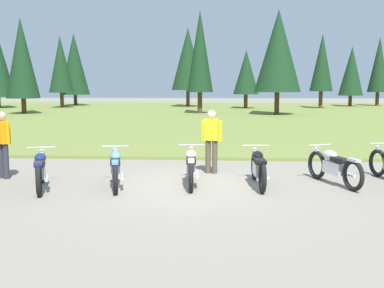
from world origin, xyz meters
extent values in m
plane|color=gray|center=(0.00, 0.00, 0.00)|extent=(140.00, 140.00, 0.00)
cube|color=olive|center=(0.00, 25.57, 0.05)|extent=(80.00, 44.00, 0.10)
cylinder|color=#47331E|center=(-2.84, 36.72, 0.90)|extent=(0.36, 0.36, 1.79)
cone|color=#143319|center=(-2.84, 36.72, 4.94)|extent=(3.37, 3.37, 6.29)
cylinder|color=#47331E|center=(17.28, 39.68, 0.78)|extent=(0.36, 0.36, 1.56)
cone|color=#143319|center=(17.28, 39.68, 4.47)|extent=(2.16, 2.16, 5.81)
cylinder|color=#47331E|center=(-15.28, 38.40, 0.64)|extent=(0.36, 0.36, 1.28)
cone|color=#143319|center=(-15.28, 38.40, 4.55)|extent=(3.15, 3.15, 6.55)
cylinder|color=#47331E|center=(-15.06, 33.59, 0.79)|extent=(0.36, 0.36, 1.58)
cone|color=#143319|center=(-15.06, 33.59, 4.32)|extent=(2.38, 2.38, 5.49)
cylinder|color=#47331E|center=(4.82, 24.30, 0.90)|extent=(0.36, 0.36, 1.79)
cone|color=#143319|center=(4.82, 24.30, 4.82)|extent=(3.48, 3.48, 6.05)
cylinder|color=#47331E|center=(10.15, 34.18, 0.86)|extent=(0.36, 0.36, 1.72)
cone|color=#143319|center=(10.15, 34.18, 4.42)|extent=(2.18, 2.18, 5.41)
cylinder|color=#47331E|center=(-14.72, 24.17, 0.65)|extent=(0.36, 0.36, 1.29)
cone|color=#143319|center=(-14.72, 24.17, 4.36)|extent=(2.55, 2.55, 6.13)
cylinder|color=#47331E|center=(-1.04, 25.47, 0.88)|extent=(0.36, 0.36, 1.76)
cone|color=#143319|center=(-1.04, 25.47, 4.91)|extent=(2.05, 2.05, 6.30)
cylinder|color=#47331E|center=(2.95, 33.43, 0.72)|extent=(0.36, 0.36, 1.44)
cone|color=#143319|center=(2.95, 33.43, 3.51)|extent=(2.42, 2.42, 4.15)
cylinder|color=#47331E|center=(14.09, 38.38, 0.61)|extent=(0.36, 0.36, 1.23)
cone|color=#143319|center=(14.09, 38.38, 3.74)|extent=(2.50, 2.50, 5.03)
torus|color=black|center=(-3.55, 0.13, 0.35)|extent=(0.33, 0.69, 0.70)
torus|color=black|center=(-3.09, -1.19, 0.35)|extent=(0.33, 0.69, 0.70)
cube|color=silver|center=(-3.32, -0.53, 0.40)|extent=(0.40, 0.67, 0.28)
ellipsoid|color=navy|center=(-3.38, -0.36, 0.68)|extent=(0.40, 0.54, 0.22)
cube|color=black|center=(-3.25, -0.73, 0.62)|extent=(0.37, 0.53, 0.10)
cube|color=navy|center=(-3.09, -1.19, 0.69)|extent=(0.24, 0.35, 0.06)
cylinder|color=silver|center=(-3.52, 0.04, 0.86)|extent=(0.60, 0.24, 0.03)
sphere|color=silver|center=(-3.56, 0.15, 0.73)|extent=(0.14, 0.14, 0.14)
cylinder|color=silver|center=(-3.09, -0.76, 0.30)|extent=(0.25, 0.54, 0.07)
torus|color=black|center=(-1.86, 0.48, 0.35)|extent=(0.26, 0.70, 0.70)
torus|color=black|center=(-1.54, -0.89, 0.35)|extent=(0.26, 0.70, 0.70)
cube|color=silver|center=(-1.70, -0.21, 0.40)|extent=(0.34, 0.67, 0.28)
ellipsoid|color=#598CC6|center=(-1.74, -0.03, 0.68)|extent=(0.36, 0.53, 0.22)
cube|color=black|center=(-1.65, -0.42, 0.62)|extent=(0.32, 0.52, 0.10)
cube|color=#598CC6|center=(-1.54, -0.89, 0.69)|extent=(0.21, 0.34, 0.06)
cylinder|color=silver|center=(-1.83, 0.38, 0.86)|extent=(0.61, 0.17, 0.03)
sphere|color=silver|center=(-1.86, 0.49, 0.73)|extent=(0.14, 0.14, 0.14)
cylinder|color=silver|center=(-1.49, -0.47, 0.30)|extent=(0.19, 0.55, 0.07)
torus|color=black|center=(-0.04, 0.82, 0.35)|extent=(0.15, 0.71, 0.70)
torus|color=black|center=(0.06, -0.57, 0.35)|extent=(0.15, 0.71, 0.70)
cube|color=silver|center=(0.01, 0.13, 0.40)|extent=(0.24, 0.65, 0.28)
ellipsoid|color=beige|center=(0.00, 0.30, 0.68)|extent=(0.29, 0.50, 0.22)
cube|color=black|center=(0.03, -0.09, 0.62)|extent=(0.25, 0.49, 0.10)
cube|color=beige|center=(0.06, -0.57, 0.69)|extent=(0.16, 0.33, 0.06)
cylinder|color=silver|center=(-0.03, 0.72, 0.86)|extent=(0.62, 0.08, 0.03)
sphere|color=silver|center=(-0.04, 0.84, 0.73)|extent=(0.14, 0.14, 0.14)
cylinder|color=silver|center=(0.17, -0.16, 0.30)|extent=(0.11, 0.55, 0.07)
torus|color=black|center=(1.53, 0.81, 0.35)|extent=(0.14, 0.70, 0.70)
torus|color=black|center=(1.60, -0.59, 0.35)|extent=(0.14, 0.70, 0.70)
cube|color=silver|center=(1.57, 0.11, 0.40)|extent=(0.23, 0.65, 0.28)
ellipsoid|color=black|center=(1.56, 0.29, 0.68)|extent=(0.28, 0.49, 0.22)
cube|color=black|center=(1.58, -0.11, 0.62)|extent=(0.24, 0.49, 0.10)
cube|color=black|center=(1.60, -0.59, 0.69)|extent=(0.16, 0.33, 0.06)
cylinder|color=silver|center=(1.53, 0.71, 0.86)|extent=(0.62, 0.06, 0.03)
sphere|color=silver|center=(1.53, 0.83, 0.73)|extent=(0.14, 0.14, 0.14)
cylinder|color=silver|center=(1.72, -0.18, 0.30)|extent=(0.10, 0.55, 0.07)
torus|color=black|center=(3.08, 1.02, 0.35)|extent=(0.35, 0.69, 0.70)
torus|color=black|center=(3.60, -0.28, 0.35)|extent=(0.35, 0.69, 0.70)
cube|color=silver|center=(3.34, 0.37, 0.40)|extent=(0.42, 0.67, 0.28)
ellipsoid|color=#B7B7BC|center=(3.27, 0.54, 0.68)|extent=(0.42, 0.54, 0.22)
cube|color=black|center=(3.42, 0.17, 0.62)|extent=(0.38, 0.53, 0.10)
cube|color=#B7B7BC|center=(3.60, -0.28, 0.69)|extent=(0.25, 0.35, 0.06)
cylinder|color=silver|center=(3.11, 0.93, 0.86)|extent=(0.59, 0.26, 0.03)
sphere|color=silver|center=(3.07, 1.04, 0.73)|extent=(0.14, 0.14, 0.14)
cylinder|color=silver|center=(3.58, 0.15, 0.30)|extent=(0.27, 0.54, 0.07)
torus|color=black|center=(4.69, 1.43, 0.35)|extent=(0.29, 0.70, 0.70)
cylinder|color=silver|center=(4.72, 1.33, 0.86)|extent=(0.61, 0.20, 0.03)
sphere|color=silver|center=(4.68, 1.45, 0.73)|extent=(0.14, 0.14, 0.14)
cylinder|color=#4C4233|center=(0.54, 1.53, 0.44)|extent=(0.14, 0.14, 0.88)
cylinder|color=#4C4233|center=(0.36, 1.57, 0.44)|extent=(0.14, 0.14, 0.88)
cube|color=#D8EA19|center=(0.45, 1.55, 1.16)|extent=(0.39, 0.28, 0.56)
sphere|color=beige|center=(0.45, 1.55, 1.56)|extent=(0.22, 0.22, 0.22)
cylinder|color=#D8EA19|center=(0.68, 1.51, 1.14)|extent=(0.09, 0.09, 0.52)
cylinder|color=#D8EA19|center=(0.22, 1.59, 1.14)|extent=(0.09, 0.09, 0.52)
cylinder|color=#2D2D38|center=(-4.61, 0.49, 0.44)|extent=(0.14, 0.14, 0.88)
cylinder|color=#2D2D38|center=(-4.76, 0.59, 0.44)|extent=(0.14, 0.14, 0.88)
cube|color=orange|center=(-4.69, 0.54, 1.16)|extent=(0.42, 0.38, 0.56)
sphere|color=tan|center=(-4.69, 0.54, 1.56)|extent=(0.22, 0.22, 0.22)
cylinder|color=orange|center=(-4.49, 0.42, 1.14)|extent=(0.09, 0.09, 0.52)
camera|label=1|loc=(0.72, -10.23, 2.32)|focal=42.38mm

